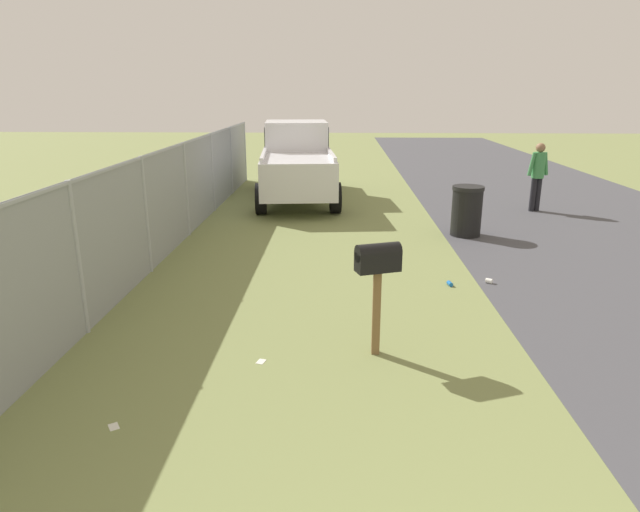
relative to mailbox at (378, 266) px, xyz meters
The scene contains 9 objects.
mailbox is the anchor object (origin of this frame).
pickup_truck 9.63m from the mailbox, ahead, with size 5.58×2.47×2.09m.
trash_bin 5.95m from the mailbox, 21.87° to the right, with size 0.65×0.65×1.04m.
pedestrian 9.17m from the mailbox, 29.12° to the right, with size 0.30×0.55×1.69m.
fence_section 5.45m from the mailbox, 41.22° to the left, with size 17.13×0.07×1.92m.
litter_can_midfield_b 2.87m from the mailbox, 28.99° to the right, with size 0.07×0.07×0.12m, color blue.
litter_cup_midfield_a 3.31m from the mailbox, 38.03° to the right, with size 0.08×0.08×0.10m, color white.
litter_wrapper_near_hydrant 3.09m from the mailbox, 122.41° to the left, with size 0.12×0.08×0.01m, color silver.
litter_wrapper_far_scatter 1.69m from the mailbox, 101.62° to the left, with size 0.12×0.08×0.01m, color silver.
Camera 1 is at (-0.15, 1.03, 2.93)m, focal length 31.03 mm.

